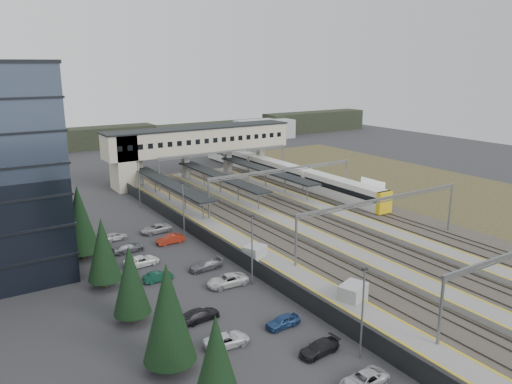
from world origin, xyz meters
TOP-DOWN VIEW (x-y plane):
  - ground at (0.00, 0.00)m, footprint 220.00×220.00m
  - conifer_row at (-22.00, -3.86)m, footprint 4.42×49.82m
  - car_park at (-13.29, -5.17)m, footprint 10.65×44.45m
  - lampposts at (-8.00, 1.25)m, footprint 0.50×53.25m
  - fence at (-6.50, 5.00)m, footprint 0.08×90.00m
  - relay_cabin_near at (-2.16, -17.83)m, footprint 3.41×2.95m
  - relay_cabin_far at (-4.54, -3.06)m, footprint 3.12×2.89m
  - rail_corridor at (9.34, 5.00)m, footprint 34.00×90.00m
  - canopies at (7.00, 27.00)m, footprint 23.10×30.00m
  - footbridge at (7.70, 42.00)m, footprint 40.40×6.40m
  - gantries at (12.00, 3.00)m, footprint 28.40×62.28m
  - train at (24.00, 32.18)m, footprint 2.87×59.93m
  - billboard at (26.56, 8.05)m, footprint 0.21×5.49m
  - scrub_east at (45.00, 5.00)m, footprint 34.00×120.00m
  - treeline_far at (23.81, 92.28)m, footprint 170.00×19.00m

SIDE VIEW (x-z plane):
  - ground at x=0.00m, z-range 0.00..0.00m
  - scrub_east at x=45.00m, z-range 0.00..0.06m
  - rail_corridor at x=9.34m, z-range -0.17..0.75m
  - car_park at x=-13.29m, z-range -0.04..1.25m
  - fence at x=-6.50m, z-range 0.00..2.00m
  - relay_cabin_far at x=-4.54m, z-range 0.00..2.31m
  - relay_cabin_near at x=-2.16m, z-range 0.00..2.38m
  - train at x=24.00m, z-range 0.25..3.86m
  - treeline_far at x=23.81m, z-range -0.55..6.45m
  - billboard at x=26.56m, z-range 0.75..5.32m
  - canopies at x=7.00m, z-range 2.28..5.56m
  - lampposts at x=-8.00m, z-range 0.30..8.37m
  - conifer_row at x=-22.00m, z-range 0.09..9.59m
  - gantries at x=12.00m, z-range 2.41..9.58m
  - footbridge at x=7.70m, z-range 2.33..13.53m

